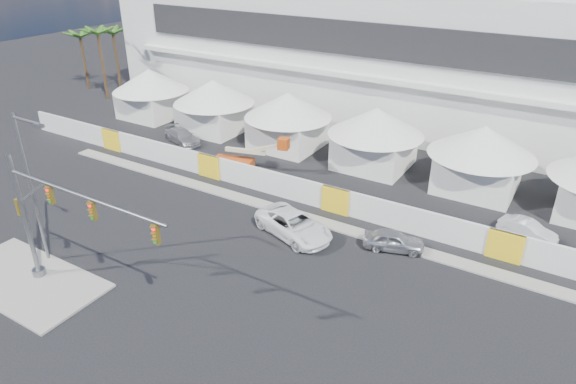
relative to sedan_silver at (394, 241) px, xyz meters
The scene contains 14 objects.
ground 16.60m from the sedan_silver, 134.22° to the right, with size 160.00×160.00×0.00m, color black.
median_island 23.03m from the sedan_silver, 139.72° to the right, with size 10.00×5.00×0.15m, color gray.
far_curb 8.48m from the sedan_silver, ahead, with size 80.00×1.20×0.12m, color gray.
stadium 31.02m from the sedan_silver, 95.51° to the left, with size 80.00×24.80×21.98m.
tent_row 16.59m from the sedan_silver, 132.42° to the left, with size 53.40×8.40×5.40m.
hoarding_fence 6.16m from the sedan_silver, 154.85° to the left, with size 70.00×0.25×2.00m, color silver.
palm_cluster 48.75m from the sedan_silver, 158.63° to the left, with size 10.60×10.60×8.55m.
sedan_silver is the anchor object (origin of this frame).
pickup_curb 6.81m from the sedan_silver, 163.80° to the right, with size 5.99×2.76×1.67m, color white.
lot_car_a 9.54m from the sedan_silver, 40.16° to the left, with size 3.82×1.33×1.26m, color silver.
lot_car_c 26.17m from the sedan_silver, 163.45° to the left, with size 4.70×1.91×1.36m, color #B5B4BA.
traffic_mast 20.87m from the sedan_silver, 136.48° to the right, with size 11.82×0.77×7.92m.
streetlight_median 22.71m from the sedan_silver, 145.05° to the right, with size 2.67×0.27×9.65m.
boom_lift 16.79m from the sedan_silver, 163.33° to the left, with size 7.04×2.39×3.47m.
Camera 1 is at (20.57, -16.22, 18.72)m, focal length 32.00 mm.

